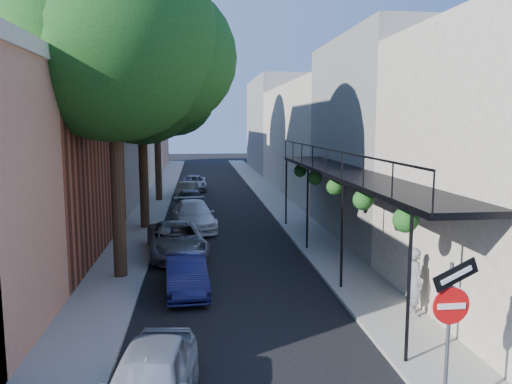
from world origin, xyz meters
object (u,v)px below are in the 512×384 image
object	(u,v)px
oak_far	(163,77)
parked_car_d	(194,215)
sign_post	(451,312)
oak_mid	(149,86)
parked_car_b	(186,274)
parked_car_a	(150,382)
parked_car_g	(194,183)
pedestrian	(415,282)
parked_car_e	(191,200)
oak_near	(127,42)
parked_car_c	(176,240)
parked_car_f	(187,190)

from	to	relation	value
oak_far	parked_car_d	distance (m)	12.25
sign_post	oak_mid	distance (m)	19.14
oak_far	parked_car_b	bearing A→B (deg)	-84.57
parked_car_a	parked_car_d	xyz separation A→B (m)	(0.66, 16.04, 0.06)
parked_car_d	parked_car_g	xyz separation A→B (m)	(-0.09, 14.63, -0.11)
pedestrian	parked_car_a	bearing A→B (deg)	124.62
parked_car_a	parked_car_e	distance (m)	21.10
oak_near	parked_car_c	world-z (taller)	oak_near
parked_car_f	parked_car_g	xyz separation A→B (m)	(0.48, 4.07, 0.02)
parked_car_b	parked_car_f	size ratio (longest dim) A/B	1.04
oak_far	pedestrian	distance (m)	24.26
parked_car_d	parked_car_e	bearing A→B (deg)	85.83
oak_near	oak_mid	size ratio (longest dim) A/B	1.12
parked_car_d	parked_car_e	xyz separation A→B (m)	(-0.20, 5.05, -0.02)
parked_car_a	parked_car_d	size ratio (longest dim) A/B	0.78
oak_far	pedestrian	size ratio (longest dim) A/B	6.43
oak_mid	parked_car_e	xyz separation A→B (m)	(1.82, 4.65, -6.39)
parked_car_e	parked_car_g	world-z (taller)	parked_car_e
oak_far	oak_mid	bearing A→B (deg)	-90.41
parked_car_f	pedestrian	bearing A→B (deg)	-66.34
parked_car_d	parked_car_g	world-z (taller)	parked_car_d
parked_car_f	oak_near	bearing A→B (deg)	-86.77
oak_near	oak_mid	xyz separation A→B (m)	(-0.05, 7.97, -0.82)
parked_car_e	pedestrian	world-z (taller)	pedestrian
parked_car_a	parked_car_b	world-z (taller)	parked_car_a
pedestrian	parked_car_b	bearing A→B (deg)	70.44
parked_car_e	parked_car_c	bearing A→B (deg)	-98.24
parked_car_b	parked_car_e	distance (m)	14.50
parked_car_f	oak_mid	bearing A→B (deg)	-90.50
pedestrian	parked_car_c	bearing A→B (deg)	47.73
oak_mid	oak_far	bearing A→B (deg)	89.59
oak_mid	parked_car_e	bearing A→B (deg)	68.62
oak_near	parked_car_f	bearing A→B (deg)	85.57
parked_car_b	parked_car_f	xyz separation A→B (m)	(-0.40, 20.01, -0.03)
parked_car_a	parked_car_b	bearing A→B (deg)	92.64
parked_car_e	parked_car_f	world-z (taller)	parked_car_e
oak_mid	parked_car_a	world-z (taller)	oak_mid
oak_near	oak_mid	distance (m)	8.01
oak_mid	parked_car_d	bearing A→B (deg)	-11.14
parked_car_c	pedestrian	bearing A→B (deg)	-55.07
oak_far	parked_car_d	bearing A→B (deg)	-78.30
parked_car_a	parked_car_d	bearing A→B (deg)	94.64
parked_car_c	pedestrian	xyz separation A→B (m)	(6.64, -7.29, 0.39)
oak_mid	oak_far	size ratio (longest dim) A/B	0.86
sign_post	pedestrian	world-z (taller)	sign_post
oak_near	parked_car_f	xyz separation A→B (m)	(1.40, 18.13, -7.32)
parked_car_c	parked_car_d	world-z (taller)	parked_car_d
oak_far	parked_car_g	size ratio (longest dim) A/B	2.87
parked_car_c	parked_car_e	world-z (taller)	parked_car_e
parked_car_e	parked_car_a	bearing A→B (deg)	-97.00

